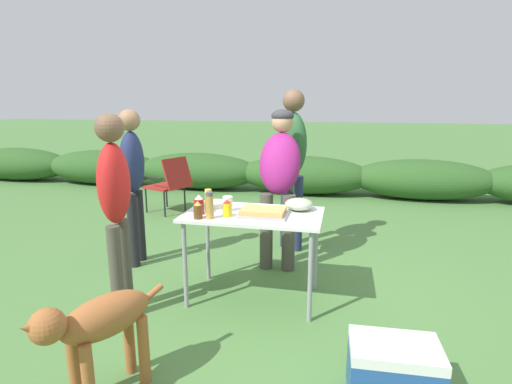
% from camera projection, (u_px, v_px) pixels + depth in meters
% --- Properties ---
extents(ground_plane, '(60.00, 60.00, 0.00)m').
position_uv_depth(ground_plane, '(253.00, 297.00, 3.37)').
color(ground_plane, '#4C7A3D').
extents(shrub_hedge, '(14.40, 0.90, 0.67)m').
position_uv_depth(shrub_hedge, '(303.00, 175.00, 7.13)').
color(shrub_hedge, '#2D5623').
rests_on(shrub_hedge, ground).
extents(folding_table, '(1.10, 0.64, 0.74)m').
position_uv_depth(folding_table, '(253.00, 222.00, 3.22)').
color(folding_table, silver).
rests_on(folding_table, ground).
extents(food_tray, '(0.39, 0.27, 0.06)m').
position_uv_depth(food_tray, '(263.00, 212.00, 3.13)').
color(food_tray, '#9E9EA3').
rests_on(food_tray, folding_table).
extents(plate_stack, '(0.24, 0.24, 0.03)m').
position_uv_depth(plate_stack, '(214.00, 204.00, 3.43)').
color(plate_stack, white).
rests_on(plate_stack, folding_table).
extents(mixing_bowl, '(0.23, 0.23, 0.10)m').
position_uv_depth(mixing_bowl, '(299.00, 204.00, 3.29)').
color(mixing_bowl, '#ADBC99').
rests_on(mixing_bowl, folding_table).
extents(paper_cup_stack, '(0.08, 0.08, 0.12)m').
position_uv_depth(paper_cup_stack, '(228.00, 204.00, 3.26)').
color(paper_cup_stack, white).
rests_on(paper_cup_stack, folding_table).
extents(spice_jar, '(0.06, 0.06, 0.21)m').
position_uv_depth(spice_jar, '(210.00, 206.00, 3.03)').
color(spice_jar, '#B2893D').
rests_on(spice_jar, folding_table).
extents(ketchup_bottle, '(0.08, 0.08, 0.16)m').
position_uv_depth(ketchup_bottle, '(199.00, 205.00, 3.17)').
color(ketchup_bottle, red).
rests_on(ketchup_bottle, folding_table).
extents(relish_jar, '(0.06, 0.06, 0.18)m').
position_uv_depth(relish_jar, '(208.00, 200.00, 3.26)').
color(relish_jar, olive).
rests_on(relish_jar, folding_table).
extents(beer_bottle, '(0.07, 0.07, 0.14)m').
position_uv_depth(beer_bottle, '(198.00, 210.00, 3.04)').
color(beer_bottle, brown).
rests_on(beer_bottle, folding_table).
extents(mustard_bottle, '(0.07, 0.07, 0.14)m').
position_uv_depth(mustard_bottle, '(227.00, 208.00, 3.10)').
color(mustard_bottle, yellow).
rests_on(mustard_bottle, folding_table).
extents(standing_person_in_navy_coat, '(0.40, 0.49, 1.54)m').
position_uv_depth(standing_person_in_navy_coat, '(280.00, 173.00, 3.84)').
color(standing_person_in_navy_coat, '#4C473D').
rests_on(standing_person_in_navy_coat, ground).
extents(standing_person_in_gray_fleece, '(0.25, 0.32, 1.55)m').
position_uv_depth(standing_person_in_gray_fleece, '(133.00, 172.00, 3.89)').
color(standing_person_in_gray_fleece, black).
rests_on(standing_person_in_gray_fleece, ground).
extents(standing_person_in_olive_jacket, '(0.41, 0.39, 1.74)m').
position_uv_depth(standing_person_in_olive_jacket, '(293.00, 154.00, 4.28)').
color(standing_person_in_olive_jacket, '#232D4C').
rests_on(standing_person_in_olive_jacket, ground).
extents(standing_person_in_red_jacket, '(0.26, 0.33, 1.54)m').
position_uv_depth(standing_person_in_red_jacket, '(115.00, 196.00, 2.91)').
color(standing_person_in_red_jacket, '#4C473D').
rests_on(standing_person_in_red_jacket, ground).
extents(dog, '(0.46, 0.76, 0.65)m').
position_uv_depth(dog, '(99.00, 325.00, 2.14)').
color(dog, '#9E5B2D').
rests_on(dog, ground).
extents(camp_chair_green_behind_table, '(0.72, 0.66, 0.83)m').
position_uv_depth(camp_chair_green_behind_table, '(170.00, 182.00, 5.84)').
color(camp_chair_green_behind_table, maroon).
rests_on(camp_chair_green_behind_table, ground).
extents(cooler_box, '(0.49, 0.34, 0.34)m').
position_uv_depth(cooler_box, '(393.00, 372.00, 2.18)').
color(cooler_box, '#234C93').
rests_on(cooler_box, ground).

